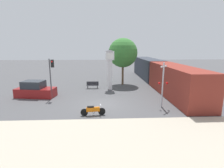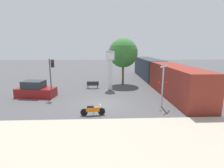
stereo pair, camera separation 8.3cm
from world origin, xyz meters
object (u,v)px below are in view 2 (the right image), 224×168
Objects in this scene: railroad_crossing_signal at (163,83)px; street_tree at (123,53)px; clock_tower at (110,64)px; parked_car at (35,90)px; freight_train at (159,73)px; motorcycle at (93,110)px; bench at (93,85)px; traffic_light at (51,72)px.

railroad_crossing_signal is 0.61× the size of street_tree.
clock_tower is 9.36m from parked_car.
parked_car is (-15.65, -5.93, -0.95)m from freight_train.
motorcycle is 0.39× the size of clock_tower.
railroad_crossing_signal is (4.51, -7.19, -1.13)m from clock_tower.
clock_tower is 3.72m from bench.
freight_train is 10.34m from railroad_crossing_signal.
traffic_light is 10.82m from street_tree.
motorcycle is 9.46m from bench.
bench is (-4.27, -2.31, -4.12)m from street_tree.
railroad_crossing_signal is 2.57× the size of bench.
traffic_light is 1.04× the size of railroad_crossing_signal.
clock_tower is 3.67m from street_tree.
motorcycle is at bearing -100.81° from clock_tower.
clock_tower reaches higher than railroad_crossing_signal.
bench is 0.36× the size of parked_car.
freight_train is (7.24, 2.77, -1.66)m from clock_tower.
railroad_crossing_signal is at bearing -8.73° from parked_car.
freight_train is 5.58× the size of parked_car.
motorcycle is 7.16m from traffic_light.
clock_tower is 7.43m from traffic_light.
bench is at bearing -166.73° from freight_train.
freight_train is 15.41× the size of bench.
railroad_crossing_signal is 13.61m from parked_car.
street_tree is at bearing 104.23° from railroad_crossing_signal.
railroad_crossing_signal is (6.21, 1.73, 1.81)m from motorcycle.
freight_train reaches higher than parked_car.
parked_car reaches higher than motorcycle.
freight_train is 5.78× the size of traffic_light.
traffic_light is 2.67× the size of bench.
motorcycle is 0.08× the size of freight_train.
freight_train is 16.77m from parked_car.
traffic_light is at bearing 127.47° from motorcycle.
street_tree is at bearing 28.44° from bench.
freight_train is 6.00× the size of railroad_crossing_signal.
bench is (-9.55, -2.25, -1.21)m from freight_train.
traffic_light is at bearing -131.21° from bench.
street_tree reaches higher than traffic_light.
street_tree is at bearing 55.20° from clock_tower.
street_tree is 6.37m from bench.
railroad_crossing_signal reaches higher than motorcycle.
railroad_crossing_signal reaches higher than freight_train.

